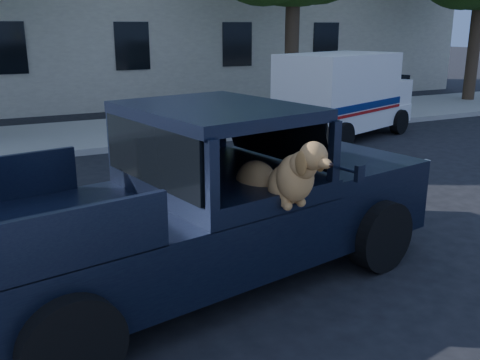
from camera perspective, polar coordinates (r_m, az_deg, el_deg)
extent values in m
plane|color=black|center=(7.04, 11.30, -8.10)|extent=(120.00, 120.00, 0.00)
cube|color=gray|center=(15.05, -10.37, 5.20)|extent=(60.00, 4.00, 0.15)
cylinder|color=#332619|center=(17.20, 5.54, 13.84)|extent=(0.44, 0.44, 4.40)
cylinder|color=#332619|center=(22.45, 23.70, 13.11)|extent=(0.44, 0.44, 4.40)
cube|color=black|center=(6.12, -4.62, -4.69)|extent=(5.94, 3.21, 0.71)
cube|color=black|center=(7.21, 8.81, 2.09)|extent=(2.01, 2.44, 0.17)
cube|color=black|center=(5.94, -2.68, 7.39)|extent=(2.05, 2.36, 0.13)
cube|color=black|center=(6.53, 3.72, 4.79)|extent=(0.63, 1.88, 0.61)
cube|color=black|center=(5.94, 1.86, -3.16)|extent=(0.70, 0.70, 0.41)
cube|color=black|center=(5.64, 12.64, 0.70)|extent=(0.12, 0.07, 0.17)
cube|color=silver|center=(14.62, 11.08, 6.63)|extent=(4.38, 3.08, 0.48)
cube|color=silver|center=(14.18, 10.44, 10.26)|extent=(3.66, 2.81, 1.43)
cube|color=silver|center=(15.88, 14.31, 9.24)|extent=(1.41, 1.95, 0.67)
cube|color=#0A1B53|center=(13.76, 13.52, 7.72)|extent=(3.04, 1.13, 0.17)
cube|color=#9E0F0F|center=(13.78, 13.48, 7.09)|extent=(3.04, 1.13, 0.07)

